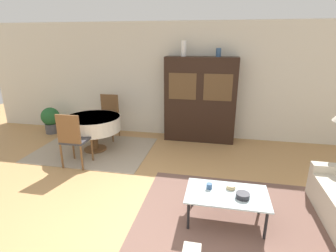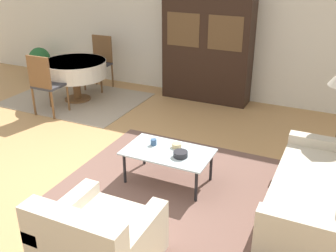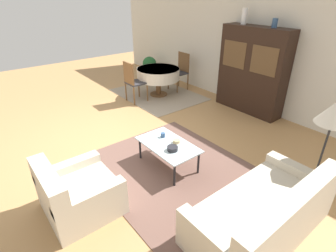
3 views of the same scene
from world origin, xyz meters
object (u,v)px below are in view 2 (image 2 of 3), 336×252
object	(u,v)px
couch	(324,195)
dining_chair_near	(45,82)
armchair	(97,242)
dining_chair_far	(100,59)
display_cabinet	(207,48)
bowl	(181,154)
coffee_table	(168,154)
dining_table	(75,69)
bowl_small	(177,145)
cup	(154,142)
potted_plant	(40,61)

from	to	relation	value
couch	dining_chair_near	world-z (taller)	dining_chair_near
armchair	dining_chair_far	world-z (taller)	dining_chair_far
couch	display_cabinet	bearing A→B (deg)	39.10
bowl	display_cabinet	bearing A→B (deg)	104.68
coffee_table	dining_table	distance (m)	3.34
coffee_table	bowl_small	world-z (taller)	bowl_small
cup	bowl_small	size ratio (longest dim) A/B	0.64
cup	display_cabinet	bearing A→B (deg)	97.36
display_cabinet	potted_plant	bearing A→B (deg)	-175.91
coffee_table	dining_chair_far	size ratio (longest dim) A/B	1.00
armchair	coffee_table	world-z (taller)	armchair
couch	potted_plant	world-z (taller)	couch
bowl	coffee_table	bearing A→B (deg)	161.96
bowl_small	bowl	bearing A→B (deg)	-55.27
potted_plant	bowl_small	bearing A→B (deg)	-30.04
coffee_table	bowl	bearing A→B (deg)	-18.04
dining_chair_near	bowl	distance (m)	3.16
coffee_table	display_cabinet	xyz separation A→B (m)	(-0.60, 2.95, 0.59)
armchair	dining_table	size ratio (longest dim) A/B	0.79
armchair	bowl_small	distance (m)	1.69
coffee_table	dining_chair_far	xyz separation A→B (m)	(-2.76, 2.67, 0.21)
dining_chair_near	bowl_small	xyz separation A→B (m)	(2.81, -0.93, -0.15)
armchair	cup	world-z (taller)	armchair
coffee_table	potted_plant	world-z (taller)	potted_plant
bowl_small	armchair	bearing A→B (deg)	-90.18
bowl_small	dining_table	bearing A→B (deg)	148.43
coffee_table	dining_table	world-z (taller)	dining_table
cup	bowl	size ratio (longest dim) A/B	0.45
bowl	potted_plant	size ratio (longest dim) A/B	0.25
coffee_table	armchair	bearing A→B (deg)	-88.27
dining_chair_far	display_cabinet	bearing A→B (deg)	-172.46
dining_chair_far	bowl_small	bearing A→B (deg)	138.02
couch	dining_chair_near	bearing A→B (deg)	77.29
coffee_table	bowl	world-z (taller)	bowl
dining_chair_far	potted_plant	world-z (taller)	dining_chair_far
armchair	cup	distance (m)	1.66
dining_table	potted_plant	size ratio (longest dim) A/B	1.73
bowl_small	potted_plant	world-z (taller)	potted_plant
dining_table	coffee_table	bearing A→B (deg)	-34.01
coffee_table	bowl	xyz separation A→B (m)	(0.19, -0.06, 0.07)
couch	dining_chair_far	distance (m)	5.24
couch	dining_table	size ratio (longest dim) A/B	1.61
cup	couch	bearing A→B (deg)	-0.94
coffee_table	potted_plant	distance (m)	5.12
dining_chair_near	bowl	bearing A→B (deg)	-20.83
dining_chair_near	potted_plant	size ratio (longest dim) A/B	1.56
dining_chair_far	bowl	world-z (taller)	dining_chair_far
display_cabinet	cup	xyz separation A→B (m)	(0.37, -2.88, -0.51)
dining_chair_far	bowl_small	world-z (taller)	dining_chair_far
dining_table	dining_chair_near	world-z (taller)	dining_chair_near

